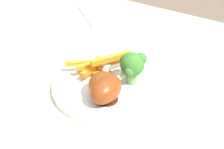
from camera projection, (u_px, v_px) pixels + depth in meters
dining_table at (99, 103)px, 0.76m from camera, size 1.14×0.85×0.75m
dinner_plate at (112, 85)px, 0.63m from camera, size 0.25×0.25×0.01m
broccoli_floret_front at (133, 65)px, 0.62m from camera, size 0.05×0.05×0.06m
broccoli_floret_middle at (133, 64)px, 0.60m from camera, size 0.05×0.06×0.07m
carrot_fries_pile at (98, 67)px, 0.65m from camera, size 0.12×0.11×0.05m
chicken_drumstick_near at (103, 84)px, 0.59m from camera, size 0.09×0.12×0.05m
chicken_drumstick_far at (107, 88)px, 0.57m from camera, size 0.06×0.13×0.05m
fork at (86, 16)px, 0.96m from camera, size 0.16×0.12×0.00m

